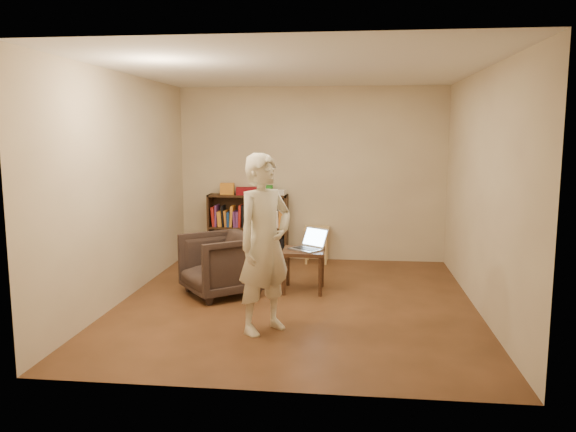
# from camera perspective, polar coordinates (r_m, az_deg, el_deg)

# --- Properties ---
(floor) EXTENTS (4.50, 4.50, 0.00)m
(floor) POSITION_cam_1_polar(r_m,az_deg,el_deg) (6.50, 0.84, -8.75)
(floor) COLOR #452916
(floor) RESTS_ON ground
(ceiling) EXTENTS (4.50, 4.50, 0.00)m
(ceiling) POSITION_cam_1_polar(r_m,az_deg,el_deg) (6.25, 0.89, 14.68)
(ceiling) COLOR white
(ceiling) RESTS_ON wall_back
(wall_back) EXTENTS (4.00, 0.00, 4.00)m
(wall_back) POSITION_cam_1_polar(r_m,az_deg,el_deg) (8.48, 2.38, 4.24)
(wall_back) COLOR beige
(wall_back) RESTS_ON floor
(wall_left) EXTENTS (0.00, 4.50, 4.50)m
(wall_left) POSITION_cam_1_polar(r_m,az_deg,el_deg) (6.74, -16.33, 2.81)
(wall_left) COLOR beige
(wall_left) RESTS_ON floor
(wall_right) EXTENTS (0.00, 4.50, 4.50)m
(wall_right) POSITION_cam_1_polar(r_m,az_deg,el_deg) (6.36, 19.11, 2.37)
(wall_right) COLOR beige
(wall_right) RESTS_ON floor
(bookshelf) EXTENTS (1.20, 0.30, 1.00)m
(bookshelf) POSITION_cam_1_polar(r_m,az_deg,el_deg) (8.55, -4.06, -1.55)
(bookshelf) COLOR black
(bookshelf) RESTS_ON floor
(box_yellow) EXTENTS (0.22, 0.17, 0.17)m
(box_yellow) POSITION_cam_1_polar(r_m,az_deg,el_deg) (8.54, -6.19, 2.78)
(box_yellow) COLOR orange
(box_yellow) RESTS_ON bookshelf
(red_cloth) EXTENTS (0.36, 0.29, 0.11)m
(red_cloth) POSITION_cam_1_polar(r_m,az_deg,el_deg) (8.47, -4.21, 2.55)
(red_cloth) COLOR maroon
(red_cloth) RESTS_ON bookshelf
(box_green) EXTENTS (0.16, 0.16, 0.15)m
(box_green) POSITION_cam_1_polar(r_m,az_deg,el_deg) (8.38, -2.08, 2.64)
(box_green) COLOR #217820
(box_green) RESTS_ON bookshelf
(box_white) EXTENTS (0.12, 0.12, 0.08)m
(box_white) POSITION_cam_1_polar(r_m,az_deg,el_deg) (8.39, -0.60, 2.41)
(box_white) COLOR white
(box_white) RESTS_ON bookshelf
(stool) EXTENTS (0.37, 0.37, 0.53)m
(stool) POSITION_cam_1_polar(r_m,az_deg,el_deg) (8.36, 2.93, -1.86)
(stool) COLOR tan
(stool) RESTS_ON floor
(armchair) EXTENTS (1.12, 1.12, 0.74)m
(armchair) POSITION_cam_1_polar(r_m,az_deg,el_deg) (6.76, -6.87, -4.90)
(armchair) COLOR #322821
(armchair) RESTS_ON floor
(side_table) EXTENTS (0.50, 0.50, 0.51)m
(side_table) POSITION_cam_1_polar(r_m,az_deg,el_deg) (6.86, 1.59, -4.15)
(side_table) COLOR black
(side_table) RESTS_ON floor
(laptop) EXTENTS (0.51, 0.51, 0.25)m
(laptop) POSITION_cam_1_polar(r_m,az_deg,el_deg) (6.85, 2.16, -2.93)
(laptop) COLOR #ACADB1
(laptop) RESTS_ON side_table
(person) EXTENTS (0.73, 0.75, 1.74)m
(person) POSITION_cam_1_polar(r_m,az_deg,el_deg) (5.39, -2.40, -2.84)
(person) COLOR beige
(person) RESTS_ON floor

